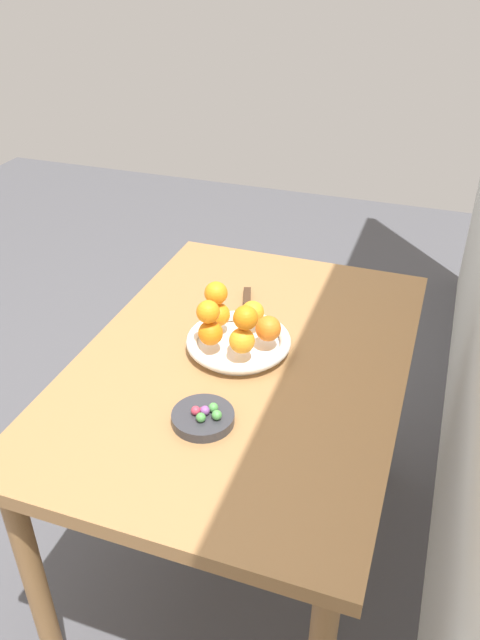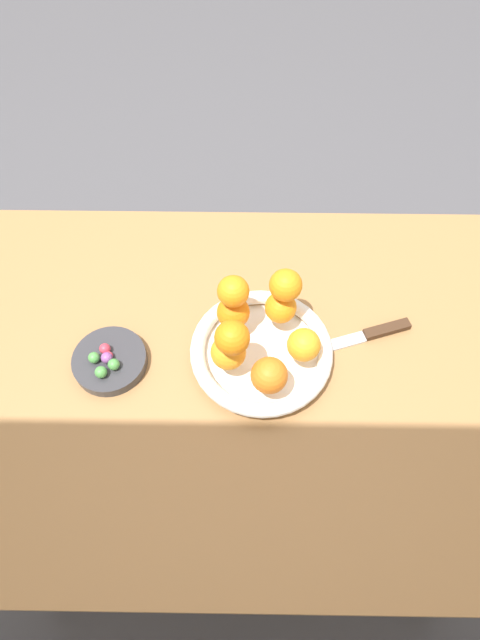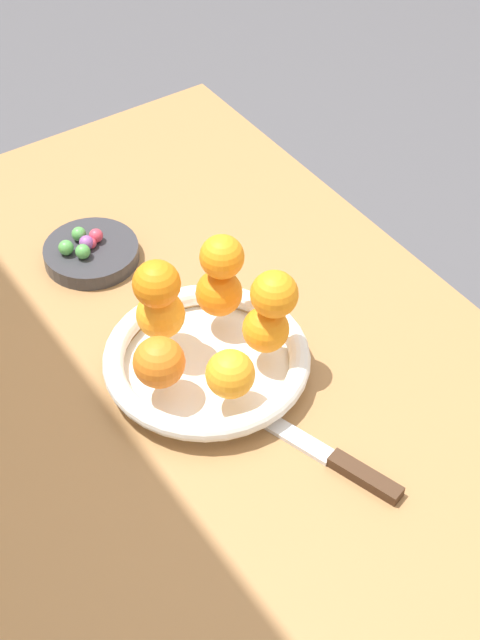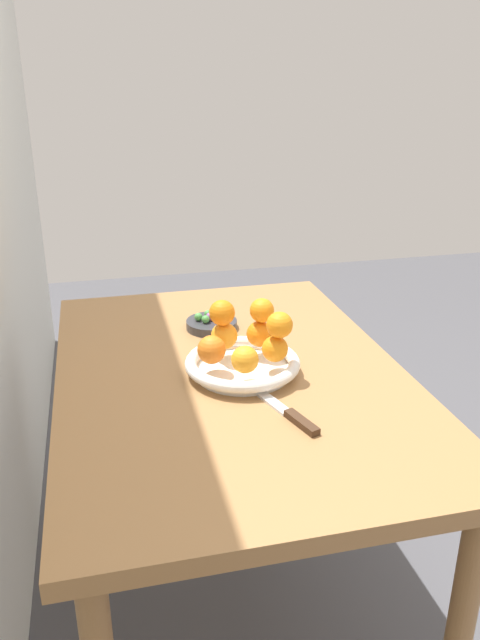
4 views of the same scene
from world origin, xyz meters
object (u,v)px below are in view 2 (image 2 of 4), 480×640
Objects in this scene: orange_1 at (281,307)px; orange_3 at (228,352)px; candy_ball_1 at (105,349)px; candy_ball_4 at (94,360)px; orange_2 at (233,312)px; candy_dish at (110,361)px; candy_ball_2 at (109,355)px; orange_0 at (304,345)px; orange_4 at (269,375)px; orange_7 at (233,291)px; candy_ball_5 at (114,364)px; candy_ball_0 at (101,372)px; candy_ball_3 at (107,355)px; knife at (356,338)px; orange_5 at (232,338)px; fruit_bowl at (261,351)px; dining_table at (247,388)px; orange_6 at (286,285)px.

orange_1 is 0.94× the size of orange_3.
candy_ball_1 is 0.98× the size of candy_ball_4.
orange_2 is 0.24m from candy_ball_1.
candy_ball_4 is (0.02, 0.01, 0.02)m from candy_dish.
candy_ball_2 is 0.03m from candy_ball_4.
orange_0 is 0.14m from orange_2.
orange_7 reaches higher than orange_4.
orange_4 is 3.12× the size of candy_ball_1.
candy_ball_5 is (0.21, 0.09, -0.09)m from orange_7.
candy_ball_0 is at bearing 24.25° from orange_2.
candy_ball_3 is 0.02m from candy_ball_5.
candy_ball_3 is (0.22, 0.07, -0.04)m from orange_2.
knife is (-0.23, 0.01, -0.06)m from orange_2.
candy_ball_4 is (0.36, 0.01, -0.04)m from orange_0.
orange_2 is at bearing -27.77° from orange_0.
candy_dish is 6.51× the size of candy_ball_4.
orange_1 is at bearing -161.24° from candy_ball_5.
candy_dish is 0.03m from candy_ball_1.
orange_7 is (0.00, -0.09, -0.00)m from orange_5.
orange_0 is at bearing -175.98° from candy_ball_5.
candy_ball_0 and candy_ball_5 have the same top height.
fruit_bowl is at bearing -176.61° from candy_ball_2.
orange_5 reaches higher than dining_table.
orange_4 is 2.98× the size of candy_ball_5.
orange_4 reaches higher than orange_2.
candy_ball_4 is 0.04m from candy_ball_5.
orange_1 reaches higher than candy_ball_3.
candy_dish is at bearing 15.89° from orange_6.
orange_3 is 0.08m from orange_4.
orange_1 is at bearing 57.68° from orange_6.
candy_ball_3 and candy_ball_5 have the same top height.
candy_ball_5 is (0.21, 0.00, -0.10)m from orange_5.
orange_6 is at bearing -164.11° from candy_dish.
candy_ball_1 is at bearing -13.08° from orange_4.
orange_6 is at bearing -101.01° from orange_4.
candy_ball_4 is (0.24, -0.01, -0.10)m from orange_5.
orange_2 is 0.96× the size of orange_4.
orange_3 is 0.25m from knife.
orange_7 is at bearing 4.87° from orange_1.
knife is at bearing -172.86° from candy_ball_3.
orange_1 is at bearing -171.90° from orange_2.
orange_3 reaches higher than candy_ball_3.
orange_0 is 1.02× the size of orange_6.
orange_6 is at bearing -12.87° from knife.
orange_7 is (0.12, -0.07, 0.06)m from orange_0.
candy_ball_2 is 0.06× the size of knife.
candy_ball_1 is at bearing -63.83° from candy_dish.
candy_ball_0 is 0.03m from candy_ball_3.
candy_ball_2 is at bearing -157.88° from candy_ball_4.
orange_1 is 2.82× the size of candy_ball_4.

